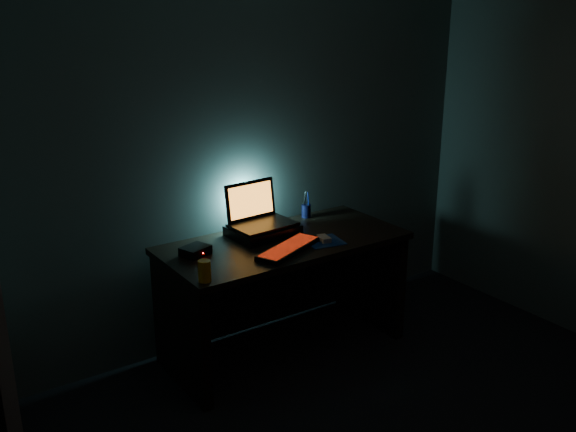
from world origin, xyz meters
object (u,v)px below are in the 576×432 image
at_px(keyboard, 289,248).
at_px(router, 195,251).
at_px(laptop, 258,215).
at_px(juice_glass, 204,271).
at_px(pen_cup, 306,211).
at_px(mouse, 324,239).

height_order(keyboard, router, router).
xyz_separation_m(laptop, juice_glass, (-0.62, -0.47, -0.06)).
relative_size(laptop, keyboard, 0.80).
bearing_deg(juice_glass, pen_cup, 27.89).
bearing_deg(keyboard, laptop, 64.72).
bearing_deg(juice_glass, router, 70.72).
distance_m(mouse, juice_glass, 0.87).
bearing_deg(router, pen_cup, -6.31).
height_order(pen_cup, juice_glass, juice_glass).
bearing_deg(mouse, juice_glass, -161.63).
distance_m(keyboard, router, 0.54).
bearing_deg(pen_cup, juice_glass, -152.11).
bearing_deg(mouse, laptop, 135.35).
relative_size(laptop, pen_cup, 4.46).
bearing_deg(router, juice_glass, -127.63).
height_order(pen_cup, router, pen_cup).
height_order(laptop, juice_glass, laptop).
height_order(mouse, juice_glass, juice_glass).
relative_size(keyboard, router, 2.72).
height_order(mouse, router, router).
bearing_deg(router, keyboard, -45.67).
bearing_deg(keyboard, pen_cup, 21.84).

